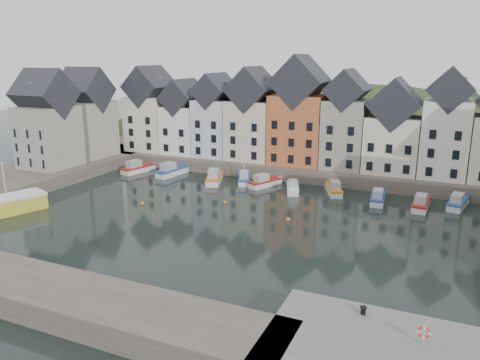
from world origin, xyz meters
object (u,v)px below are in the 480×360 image
Objects in this scene: boat_d at (244,178)px; mooring_bollard at (363,310)px; life_ring_post at (424,333)px; boat_a at (138,168)px.

mooring_bollard is at bearing -78.82° from boat_d.
life_ring_post is (4.01, -2.14, 0.55)m from mooring_bollard.
boat_a is 55.91m from mooring_bollard.
mooring_bollard is 0.43× the size of life_ring_post.
life_ring_post reaches higher than boat_a.
mooring_bollard is (24.55, -35.52, 1.59)m from boat_d.
life_ring_post is at bearing -76.29° from boat_d.
boat_d is 19.82× the size of mooring_bollard.
mooring_bollard is 4.58m from life_ring_post.
boat_d reaches higher than mooring_bollard.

